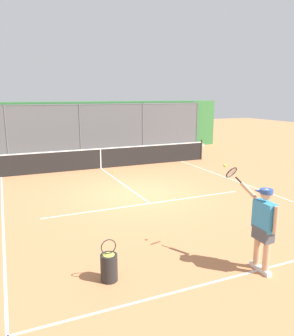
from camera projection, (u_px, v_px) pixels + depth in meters
The scene contains 7 objects.
ground_plane at pixel (137, 194), 11.62m from camera, with size 60.00×60.00×0.00m, color #C67A4C.
court_line_markings at pixel (154, 206), 10.34m from camera, with size 8.72×10.36×0.01m.
fence_backdrop at pixel (77, 128), 19.77m from camera, with size 18.79×1.37×3.02m.
tennis_net at pixel (101, 158), 15.61m from camera, with size 11.20×0.09×1.07m.
tennis_player at pixel (263, 223), 6.37m from camera, with size 0.44×1.41×1.97m.
tennis_ball_near_net at pixel (114, 172), 14.75m from camera, with size 0.07×0.07×0.07m, color #D6E042.
ball_basket at pixel (109, 266), 6.16m from camera, with size 0.32×0.32×0.83m.
Camera 1 is at (4.15, 10.36, 3.39)m, focal length 35.54 mm.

